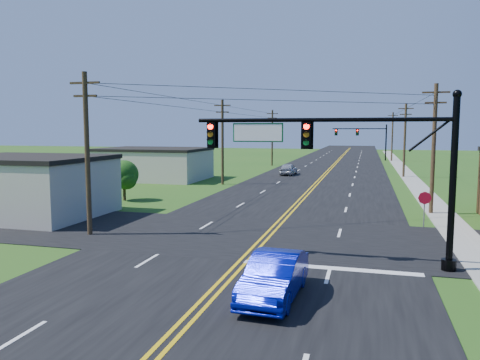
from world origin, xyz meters
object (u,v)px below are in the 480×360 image
(blue_car, at_px, (274,277))
(stop_sign, at_px, (425,202))
(signal_mast_main, at_px, (342,156))
(signal_mast_far, at_px, (362,136))

(blue_car, relative_size, stop_sign, 2.14)
(signal_mast_main, relative_size, stop_sign, 5.15)
(signal_mast_main, bearing_deg, blue_car, -111.17)
(signal_mast_far, distance_m, stop_sign, 63.24)
(stop_sign, bearing_deg, signal_mast_main, -122.65)
(stop_sign, bearing_deg, signal_mast_far, 87.68)
(signal_mast_far, height_order, stop_sign, signal_mast_far)
(blue_car, bearing_deg, stop_sign, 67.87)
(signal_mast_far, distance_m, blue_car, 77.18)
(signal_mast_far, bearing_deg, blue_car, -91.53)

